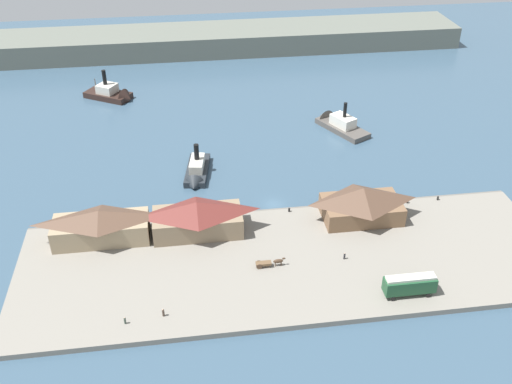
# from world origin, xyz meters

# --- Properties ---
(ground_plane) EXTENTS (320.00, 320.00, 0.00)m
(ground_plane) POSITION_xyz_m (0.00, 0.00, 0.00)
(ground_plane) COLOR #385166
(quay_promenade) EXTENTS (110.00, 36.00, 1.20)m
(quay_promenade) POSITION_xyz_m (0.00, -22.00, 0.60)
(quay_promenade) COLOR gray
(quay_promenade) RESTS_ON ground
(seawall_edge) EXTENTS (110.00, 0.80, 1.00)m
(seawall_edge) POSITION_xyz_m (0.00, -3.60, 0.50)
(seawall_edge) COLOR #666159
(seawall_edge) RESTS_ON ground
(ferry_shed_west_terminal) EXTENTS (20.21, 8.34, 7.25)m
(ferry_shed_west_terminal) POSITION_xyz_m (-38.42, -9.75, 4.88)
(ferry_shed_west_terminal) COLOR #998466
(ferry_shed_west_terminal) RESTS_ON quay_promenade
(ferry_shed_central_terminal) EXTENTS (19.27, 9.23, 7.59)m
(ferry_shed_central_terminal) POSITION_xyz_m (-18.18, -9.89, 5.06)
(ferry_shed_central_terminal) COLOR #847056
(ferry_shed_central_terminal) RESTS_ON quay_promenade
(ferry_shed_customs_shed) EXTENTS (17.49, 10.46, 7.71)m
(ferry_shed_customs_shed) POSITION_xyz_m (18.13, -9.58, 5.12)
(ferry_shed_customs_shed) COLOR brown
(ferry_shed_customs_shed) RESTS_ON quay_promenade
(street_tram) EXTENTS (9.72, 2.97, 4.28)m
(street_tram) POSITION_xyz_m (19.77, -35.02, 3.70)
(street_tram) COLOR #1E4C2D
(street_tram) RESTS_ON quay_promenade
(horse_cart) EXTENTS (5.94, 1.31, 1.87)m
(horse_cart) POSITION_xyz_m (-4.79, -23.43, 2.13)
(horse_cart) COLOR brown
(horse_cart) RESTS_ON quay_promenade
(pedestrian_walking_east) EXTENTS (0.42, 0.42, 1.69)m
(pedestrian_walking_east) POSITION_xyz_m (-25.78, -34.37, 1.97)
(pedestrian_walking_east) COLOR #4C3D33
(pedestrian_walking_east) RESTS_ON quay_promenade
(pedestrian_at_waters_edge) EXTENTS (0.38, 0.38, 1.53)m
(pedestrian_at_waters_edge) POSITION_xyz_m (10.65, -23.27, 1.90)
(pedestrian_at_waters_edge) COLOR #232328
(pedestrian_at_waters_edge) RESTS_ON quay_promenade
(pedestrian_by_tram) EXTENTS (0.38, 0.38, 1.52)m
(pedestrian_by_tram) POSITION_xyz_m (-32.51, -35.33, 1.89)
(pedestrian_by_tram) COLOR #3D4C42
(pedestrian_by_tram) RESTS_ON quay_promenade
(mooring_post_west) EXTENTS (0.44, 0.44, 0.90)m
(mooring_post_west) POSITION_xyz_m (38.07, -5.26, 1.65)
(mooring_post_west) COLOR black
(mooring_post_west) RESTS_ON quay_promenade
(mooring_post_center_west) EXTENTS (0.44, 0.44, 0.90)m
(mooring_post_center_west) POSITION_xyz_m (2.70, -5.16, 1.65)
(mooring_post_center_west) COLOR black
(mooring_post_center_west) RESTS_ON quay_promenade
(mooring_post_east) EXTENTS (0.44, 0.44, 0.90)m
(mooring_post_east) POSITION_xyz_m (30.58, -5.55, 1.65)
(mooring_post_east) COLOR black
(mooring_post_east) RESTS_ON quay_promenade
(ferry_moored_west) EXTENTS (14.00, 19.15, 10.93)m
(ferry_moored_west) POSITION_xyz_m (24.95, 37.14, 1.40)
(ferry_moored_west) COLOR #514C47
(ferry_moored_west) RESTS_ON ground
(ferry_mid_harbor) EXTENTS (7.63, 16.99, 9.58)m
(ferry_mid_harbor) POSITION_xyz_m (-17.22, 15.08, 1.37)
(ferry_mid_harbor) COLOR #23282D
(ferry_mid_harbor) RESTS_ON ground
(ferry_approaching_west) EXTENTS (17.11, 13.93, 11.44)m
(ferry_approaching_west) POSITION_xyz_m (-41.29, 67.31, 1.54)
(ferry_approaching_west) COLOR black
(ferry_approaching_west) RESTS_ON ground
(far_headland) EXTENTS (180.00, 24.00, 8.00)m
(far_headland) POSITION_xyz_m (0.00, 110.00, 4.00)
(far_headland) COLOR #60665B
(far_headland) RESTS_ON ground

